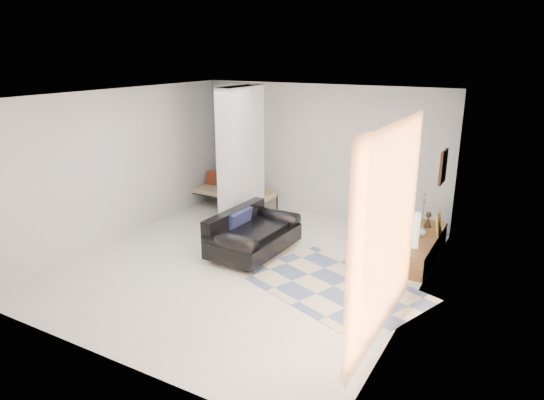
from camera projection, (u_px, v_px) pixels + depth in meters
The scene contains 17 objects.
floor at pixel (246, 264), 8.16m from camera, with size 6.00×6.00×0.00m, color silver.
ceiling at pixel (243, 95), 7.33m from camera, with size 6.00×6.00×0.00m, color white.
wall_back at pixel (321, 152), 10.25m from camera, with size 6.00×6.00×0.00m, color #BBBDC0.
wall_front at pixel (96, 247), 5.25m from camera, with size 6.00×6.00×0.00m, color #BBBDC0.
wall_left at pixel (120, 165), 9.03m from camera, with size 6.00×6.00×0.00m, color #BBBDC0.
wall_right at pixel (419, 211), 6.46m from camera, with size 6.00×6.00×0.00m, color #BBBDC0.
partition_column at pixel (241, 159), 9.59m from camera, with size 0.35×1.20×2.80m, color silver.
hallway_door at pixel (237, 159), 11.31m from camera, with size 0.85×0.06×2.04m, color beige.
curtain at pixel (388, 233), 5.52m from camera, with size 2.55×2.55×0.00m, color orange.
wall_art at pixel (443, 167), 7.81m from camera, with size 0.04×0.45×0.55m, color #351C0E.
media_console at pixel (423, 247), 8.34m from camera, with size 0.45×1.90×0.80m.
loveseat at pixel (251, 234), 8.52m from camera, with size 1.06×1.75×0.76m.
daybed at pixel (232, 190), 11.00m from camera, with size 1.90×0.82×0.77m.
area_rug at pixel (334, 286), 7.37m from camera, with size 2.64×1.76×0.01m, color beige.
cylinder_lamp at pixel (416, 230), 7.74m from camera, with size 0.11×0.11×0.59m, color white.
bronze_figurine at pixel (428, 220), 8.70m from camera, with size 0.14×0.14×0.28m, color black, non-canonical shape.
vase at pixel (421, 231), 8.29m from camera, with size 0.16×0.16×0.17m, color silver.
Camera 1 is at (4.04, -6.31, 3.44)m, focal length 32.00 mm.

